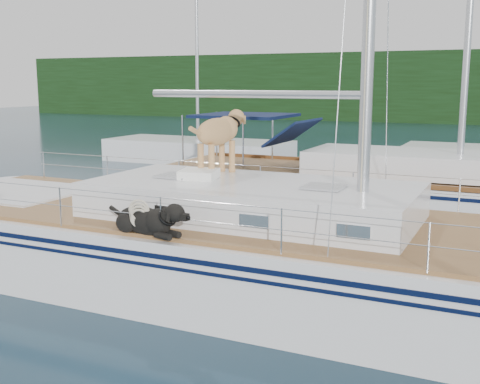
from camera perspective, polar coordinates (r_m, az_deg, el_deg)
The scene contains 6 objects.
ground at distance 10.42m, azimuth -2.99°, elevation -8.66°, with size 120.00×120.00×0.00m, color black.
tree_line at distance 53.87m, azimuth 20.51°, elevation 9.29°, with size 90.00×3.00×6.00m, color black.
shore_bank at distance 55.14m, azimuth 20.46°, elevation 6.80°, with size 92.00×1.00×1.20m, color #595147.
main_sailboat at distance 10.17m, azimuth -2.59°, elevation -5.07°, with size 12.00×3.92×14.01m.
neighbor_sailboat at distance 15.67m, azimuth 11.56°, elevation -0.02°, with size 11.00×3.50×13.30m.
bg_boat_west at distance 26.14m, azimuth -3.99°, elevation 3.85°, with size 8.00×3.00×11.65m.
Camera 1 is at (4.67, -8.67, 3.39)m, focal length 45.00 mm.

